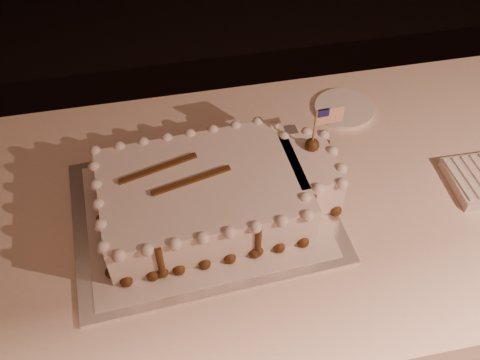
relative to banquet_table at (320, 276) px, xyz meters
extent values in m
cube|color=#FBD9C2|center=(0.00, 0.00, 0.00)|extent=(2.40, 0.80, 0.75)
cube|color=white|center=(-0.31, 0.00, 0.38)|extent=(0.58, 0.45, 0.01)
cube|color=silver|center=(-0.31, 0.00, 0.38)|extent=(0.51, 0.40, 0.00)
cube|color=white|center=(-0.31, 0.00, 0.43)|extent=(0.43, 0.30, 0.10)
cube|color=white|center=(-0.07, 0.01, 0.43)|extent=(0.11, 0.16, 0.10)
sphere|color=#532F14|center=(-0.48, -0.15, 0.39)|extent=(0.03, 0.03, 0.03)
sphere|color=#532F14|center=(-0.43, -0.15, 0.39)|extent=(0.03, 0.03, 0.03)
sphere|color=#532F14|center=(-0.38, -0.15, 0.39)|extent=(0.03, 0.03, 0.03)
sphere|color=#532F14|center=(-0.33, -0.14, 0.39)|extent=(0.03, 0.03, 0.03)
sphere|color=#532F14|center=(-0.28, -0.14, 0.39)|extent=(0.03, 0.03, 0.03)
sphere|color=#532F14|center=(-0.22, -0.14, 0.39)|extent=(0.03, 0.03, 0.03)
sphere|color=#532F14|center=(-0.17, -0.14, 0.39)|extent=(0.03, 0.03, 0.03)
sphere|color=#532F14|center=(-0.12, -0.13, 0.39)|extent=(0.03, 0.03, 0.03)
sphere|color=#532F14|center=(-0.11, -0.09, 0.39)|extent=(0.03, 0.03, 0.03)
sphere|color=#532F14|center=(-0.08, -0.07, 0.39)|extent=(0.03, 0.03, 0.03)
sphere|color=#532F14|center=(-0.03, -0.07, 0.39)|extent=(0.03, 0.03, 0.03)
sphere|color=#532F14|center=(-0.02, -0.03, 0.39)|extent=(0.03, 0.03, 0.03)
sphere|color=#532F14|center=(-0.02, 0.02, 0.39)|extent=(0.03, 0.03, 0.03)
sphere|color=#532F14|center=(-0.02, 0.07, 0.39)|extent=(0.03, 0.03, 0.03)
sphere|color=#532F14|center=(-0.06, 0.09, 0.39)|extent=(0.03, 0.03, 0.03)
sphere|color=#532F14|center=(-0.11, 0.09, 0.39)|extent=(0.03, 0.03, 0.03)
sphere|color=#532F14|center=(-0.13, 0.12, 0.39)|extent=(0.03, 0.03, 0.03)
sphere|color=#532F14|center=(-0.16, 0.14, 0.39)|extent=(0.03, 0.03, 0.03)
sphere|color=#532F14|center=(-0.21, 0.14, 0.39)|extent=(0.03, 0.03, 0.03)
sphere|color=#532F14|center=(-0.26, 0.14, 0.39)|extent=(0.03, 0.03, 0.03)
sphere|color=#532F14|center=(-0.31, 0.13, 0.39)|extent=(0.03, 0.03, 0.03)
sphere|color=#532F14|center=(-0.36, 0.13, 0.39)|extent=(0.03, 0.03, 0.03)
sphere|color=#532F14|center=(-0.41, 0.13, 0.39)|extent=(0.03, 0.03, 0.03)
sphere|color=#532F14|center=(-0.47, 0.12, 0.39)|extent=(0.03, 0.03, 0.03)
sphere|color=#532F14|center=(-0.52, 0.12, 0.39)|extent=(0.03, 0.03, 0.03)
sphere|color=#532F14|center=(-0.52, 0.08, 0.39)|extent=(0.03, 0.03, 0.03)
sphere|color=#532F14|center=(-0.52, 0.02, 0.39)|extent=(0.03, 0.03, 0.03)
sphere|color=#532F14|center=(-0.51, -0.03, 0.39)|extent=(0.03, 0.03, 0.03)
sphere|color=#532F14|center=(-0.51, -0.08, 0.39)|extent=(0.03, 0.03, 0.03)
sphere|color=#532F14|center=(-0.51, -0.13, 0.39)|extent=(0.03, 0.03, 0.03)
sphere|color=white|center=(-0.48, -0.15, 0.48)|extent=(0.03, 0.03, 0.03)
sphere|color=white|center=(-0.43, -0.15, 0.48)|extent=(0.03, 0.03, 0.03)
sphere|color=white|center=(-0.38, -0.15, 0.48)|extent=(0.03, 0.03, 0.03)
sphere|color=white|center=(-0.33, -0.14, 0.48)|extent=(0.03, 0.03, 0.03)
sphere|color=white|center=(-0.28, -0.14, 0.48)|extent=(0.03, 0.03, 0.03)
sphere|color=white|center=(-0.22, -0.14, 0.48)|extent=(0.03, 0.03, 0.03)
sphere|color=white|center=(-0.17, -0.14, 0.48)|extent=(0.03, 0.03, 0.03)
sphere|color=white|center=(-0.12, -0.13, 0.48)|extent=(0.03, 0.03, 0.03)
sphere|color=white|center=(-0.11, -0.09, 0.48)|extent=(0.03, 0.03, 0.03)
sphere|color=white|center=(-0.08, -0.07, 0.48)|extent=(0.03, 0.03, 0.03)
sphere|color=white|center=(-0.03, -0.07, 0.48)|extent=(0.03, 0.03, 0.03)
sphere|color=white|center=(-0.02, -0.03, 0.48)|extent=(0.03, 0.03, 0.03)
sphere|color=white|center=(-0.02, 0.02, 0.48)|extent=(0.03, 0.03, 0.03)
sphere|color=white|center=(-0.02, 0.07, 0.48)|extent=(0.03, 0.03, 0.03)
sphere|color=white|center=(-0.06, 0.09, 0.48)|extent=(0.03, 0.03, 0.03)
sphere|color=white|center=(-0.11, 0.09, 0.48)|extent=(0.03, 0.03, 0.03)
sphere|color=white|center=(-0.13, 0.12, 0.48)|extent=(0.03, 0.03, 0.03)
sphere|color=white|center=(-0.16, 0.14, 0.48)|extent=(0.03, 0.03, 0.03)
sphere|color=white|center=(-0.21, 0.14, 0.48)|extent=(0.03, 0.03, 0.03)
sphere|color=white|center=(-0.26, 0.14, 0.48)|extent=(0.03, 0.03, 0.03)
sphere|color=white|center=(-0.31, 0.13, 0.48)|extent=(0.03, 0.03, 0.03)
sphere|color=white|center=(-0.36, 0.13, 0.48)|extent=(0.03, 0.03, 0.03)
sphere|color=white|center=(-0.41, 0.13, 0.48)|extent=(0.03, 0.03, 0.03)
sphere|color=white|center=(-0.47, 0.12, 0.48)|extent=(0.03, 0.03, 0.03)
sphere|color=white|center=(-0.52, 0.12, 0.48)|extent=(0.03, 0.03, 0.03)
sphere|color=white|center=(-0.52, 0.08, 0.48)|extent=(0.03, 0.03, 0.03)
sphere|color=white|center=(-0.52, 0.02, 0.48)|extent=(0.03, 0.03, 0.03)
sphere|color=white|center=(-0.51, -0.03, 0.48)|extent=(0.03, 0.03, 0.03)
sphere|color=white|center=(-0.51, -0.08, 0.48)|extent=(0.03, 0.03, 0.03)
sphere|color=white|center=(-0.51, -0.13, 0.48)|extent=(0.03, 0.03, 0.03)
cylinder|color=#532F14|center=(-0.41, -0.15, 0.43)|extent=(0.01, 0.01, 0.09)
sphere|color=#532F14|center=(-0.41, -0.15, 0.39)|extent=(0.02, 0.02, 0.02)
cylinder|color=#532F14|center=(-0.22, -0.14, 0.43)|extent=(0.01, 0.01, 0.09)
sphere|color=#532F14|center=(-0.22, -0.14, 0.39)|extent=(0.02, 0.02, 0.02)
cylinder|color=#532F14|center=(-0.09, -0.07, 0.43)|extent=(0.01, 0.01, 0.09)
sphere|color=#532F14|center=(-0.09, -0.07, 0.39)|extent=(0.02, 0.02, 0.02)
cylinder|color=#532F14|center=(-0.02, 0.05, 0.43)|extent=(0.01, 0.01, 0.09)
sphere|color=#532F14|center=(-0.02, 0.05, 0.39)|extent=(0.02, 0.02, 0.02)
cylinder|color=#532F14|center=(-0.13, 0.14, 0.43)|extent=(0.01, 0.01, 0.09)
sphere|color=#532F14|center=(-0.13, 0.14, 0.39)|extent=(0.02, 0.02, 0.02)
cylinder|color=#532F14|center=(-0.32, 0.13, 0.43)|extent=(0.01, 0.01, 0.09)
sphere|color=#532F14|center=(-0.32, 0.13, 0.39)|extent=(0.02, 0.02, 0.02)
cylinder|color=#532F14|center=(-0.51, 0.12, 0.43)|extent=(0.01, 0.01, 0.09)
sphere|color=#532F14|center=(-0.51, 0.12, 0.39)|extent=(0.02, 0.02, 0.02)
cylinder|color=#532F14|center=(-0.51, -0.06, 0.43)|extent=(0.01, 0.01, 0.09)
sphere|color=#532F14|center=(-0.51, -0.06, 0.39)|extent=(0.02, 0.02, 0.02)
cube|color=#532F14|center=(-0.39, 0.04, 0.49)|extent=(0.17, 0.06, 0.01)
cube|color=#532F14|center=(-0.33, -0.01, 0.49)|extent=(0.17, 0.05, 0.01)
sphere|color=#532F14|center=(-0.06, 0.04, 0.49)|extent=(0.03, 0.03, 0.03)
cylinder|color=#AA7F49|center=(-0.06, 0.04, 0.53)|extent=(0.00, 0.00, 0.12)
cube|color=#E84920|center=(-0.03, 0.04, 0.57)|extent=(0.06, 0.01, 0.04)
cube|color=navy|center=(-0.05, 0.04, 0.58)|extent=(0.02, 0.01, 0.02)
cube|color=white|center=(0.26, -0.05, 0.40)|extent=(0.01, 0.12, 0.01)
cube|color=white|center=(0.28, -0.05, 0.40)|extent=(0.01, 0.12, 0.01)
cube|color=white|center=(0.30, -0.05, 0.40)|extent=(0.01, 0.12, 0.01)
cylinder|color=white|center=(0.10, 0.25, 0.38)|extent=(0.15, 0.15, 0.01)
camera|label=1|loc=(-0.37, -0.71, 1.30)|focal=40.00mm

